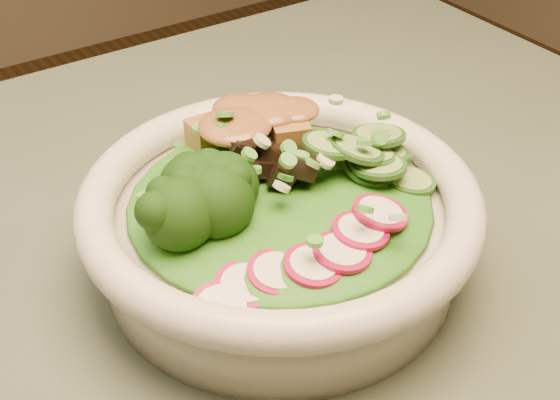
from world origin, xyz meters
TOP-DOWN VIEW (x-y plane):
  - salad_bowl at (0.19, 0.04)m, footprint 0.25×0.25m
  - lettuce_bed at (0.19, 0.04)m, footprint 0.19×0.19m
  - broccoli_florets at (0.14, 0.05)m, footprint 0.09×0.08m
  - radish_slices at (0.18, -0.02)m, footprint 0.11×0.06m
  - cucumber_slices at (0.25, 0.02)m, footprint 0.08×0.08m
  - mushroom_heap at (0.20, 0.05)m, footprint 0.08×0.08m
  - tofu_cubes at (0.21, 0.09)m, footprint 0.09×0.07m
  - peanut_sauce at (0.21, 0.09)m, footprint 0.07×0.05m
  - scallion_garnish at (0.19, 0.04)m, footprint 0.18×0.18m

SIDE VIEW (x-z plane):
  - salad_bowl at x=0.19m, z-range 0.75..0.82m
  - lettuce_bed at x=0.19m, z-range 0.80..0.82m
  - radish_slices at x=0.18m, z-range 0.80..0.82m
  - cucumber_slices at x=0.25m, z-range 0.80..0.83m
  - tofu_cubes at x=0.21m, z-range 0.80..0.83m
  - mushroom_heap at x=0.20m, z-range 0.80..0.84m
  - broccoli_florets at x=0.14m, z-range 0.80..0.84m
  - scallion_garnish at x=0.19m, z-range 0.82..0.84m
  - peanut_sauce at x=0.21m, z-range 0.82..0.84m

